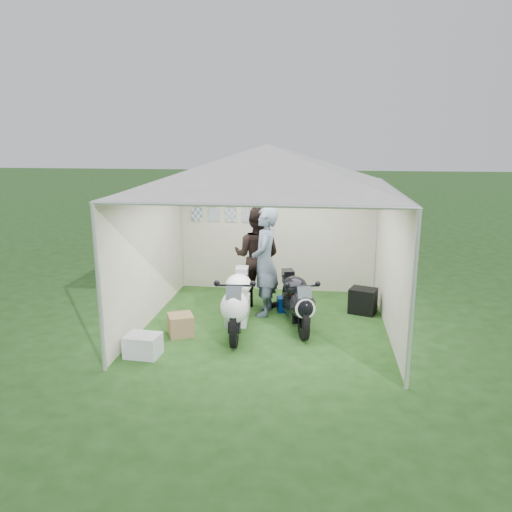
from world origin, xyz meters
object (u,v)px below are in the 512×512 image
object	(u,v)px
motorcycle_white	(238,301)
crate_1	(181,325)
crate_0	(143,345)
paddock_stand	(287,304)
person_dark_jacket	(257,256)
person_blue_jacket	(265,262)
equipment_box	(363,301)
canopy_tent	(267,171)
motorcycle_black	(297,300)

from	to	relation	value
motorcycle_white	crate_1	size ratio (longest dim) A/B	5.14
motorcycle_white	crate_0	world-z (taller)	motorcycle_white
paddock_stand	person_dark_jacket	world-z (taller)	person_dark_jacket
paddock_stand	person_blue_jacket	world-z (taller)	person_blue_jacket
paddock_stand	motorcycle_white	bearing A→B (deg)	-123.62
equipment_box	canopy_tent	bearing A→B (deg)	-156.03
motorcycle_white	person_blue_jacket	xyz separation A→B (m)	(0.34, 0.92, 0.43)
person_dark_jacket	crate_1	bearing A→B (deg)	68.82
paddock_stand	crate_0	xyz separation A→B (m)	(-1.95, -2.17, 0.03)
person_dark_jacket	equipment_box	world-z (taller)	person_dark_jacket
canopy_tent	motorcycle_black	world-z (taller)	canopy_tent
equipment_box	motorcycle_white	bearing A→B (deg)	-150.32
motorcycle_white	equipment_box	bearing A→B (deg)	25.64
canopy_tent	person_dark_jacket	bearing A→B (deg)	106.11
person_dark_jacket	person_blue_jacket	distance (m)	0.55
person_dark_jacket	equipment_box	xyz separation A→B (m)	(1.96, -0.24, -0.71)
equipment_box	crate_1	distance (m)	3.30
canopy_tent	person_blue_jacket	size ratio (longest dim) A/B	2.94
paddock_stand	motorcycle_black	bearing A→B (deg)	-75.36
equipment_box	motorcycle_black	bearing A→B (deg)	-143.18
canopy_tent	person_dark_jacket	xyz separation A→B (m)	(-0.28, 0.98, -1.64)
crate_1	person_blue_jacket	bearing A→B (deg)	43.00
person_blue_jacket	crate_1	bearing A→B (deg)	-46.21
crate_1	motorcycle_black	bearing A→B (deg)	16.95
paddock_stand	crate_0	world-z (taller)	crate_0
motorcycle_black	crate_0	size ratio (longest dim) A/B	3.58
motorcycle_white	canopy_tent	bearing A→B (deg)	42.94
canopy_tent	motorcycle_black	size ratio (longest dim) A/B	3.26
canopy_tent	crate_1	size ratio (longest dim) A/B	14.91
motorcycle_black	person_dark_jacket	distance (m)	1.44
crate_1	person_dark_jacket	bearing A→B (deg)	58.30
motorcycle_white	motorcycle_black	size ratio (longest dim) A/B	1.12
crate_0	equipment_box	bearing A→B (deg)	34.28
canopy_tent	crate_0	xyz separation A→B (m)	(-1.64, -1.51, -2.41)
canopy_tent	paddock_stand	world-z (taller)	canopy_tent
person_dark_jacket	paddock_stand	bearing A→B (deg)	161.96
canopy_tent	motorcycle_white	distance (m)	2.13
canopy_tent	crate_0	bearing A→B (deg)	-137.27
motorcycle_white	person_dark_jacket	distance (m)	1.49
canopy_tent	equipment_box	world-z (taller)	canopy_tent
crate_1	equipment_box	bearing A→B (deg)	25.47
paddock_stand	equipment_box	distance (m)	1.36
person_blue_jacket	equipment_box	size ratio (longest dim) A/B	4.23
person_blue_jacket	paddock_stand	bearing A→B (deg)	115.91
motorcycle_black	person_dark_jacket	size ratio (longest dim) A/B	0.93
canopy_tent	equipment_box	bearing A→B (deg)	23.97
crate_0	crate_1	size ratio (longest dim) A/B	1.27
motorcycle_black	person_blue_jacket	xyz separation A→B (m)	(-0.60, 0.59, 0.48)
canopy_tent	crate_1	xyz separation A→B (m)	(-1.31, -0.68, -2.41)
motorcycle_black	person_dark_jacket	bearing A→B (deg)	111.43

